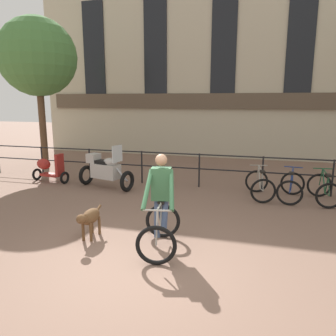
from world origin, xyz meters
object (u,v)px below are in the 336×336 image
object	(u,v)px
parked_motorcycle	(105,170)
parked_bicycle_mid_right	(324,189)
dog	(90,218)
parked_bicycle_near_lamp	(260,185)
cyclist_with_bike	(160,207)
parked_scooter	(49,168)
parked_bicycle_mid_left	(291,187)

from	to	relation	value
parked_motorcycle	parked_bicycle_mid_right	xyz separation A→B (m)	(6.18, 0.22, -0.20)
parked_motorcycle	parked_bicycle_mid_right	size ratio (longest dim) A/B	1.60
dog	parked_bicycle_near_lamp	bearing A→B (deg)	48.50
cyclist_with_bike	parked_bicycle_mid_right	distance (m)	5.01
parked_bicycle_near_lamp	parked_scooter	distance (m)	6.68
cyclist_with_bike	parked_scooter	bearing A→B (deg)	132.46
parked_bicycle_mid_left	cyclist_with_bike	bearing A→B (deg)	64.28
parked_bicycle_mid_left	parked_scooter	world-z (taller)	parked_scooter
parked_scooter	parked_bicycle_mid_left	bearing A→B (deg)	-80.71
parked_bicycle_mid_left	parked_bicycle_mid_right	size ratio (longest dim) A/B	1.04
parked_bicycle_mid_left	parked_scooter	xyz separation A→B (m)	(-7.49, -0.03, 0.10)
dog	parked_bicycle_mid_right	distance (m)	6.05
parked_motorcycle	parked_bicycle_mid_left	xyz separation A→B (m)	(5.36, 0.22, -0.20)
parked_bicycle_mid_left	dog	bearing A→B (deg)	51.82
dog	parked_bicycle_mid_right	bearing A→B (deg)	36.66
parked_bicycle_near_lamp	parked_scooter	size ratio (longest dim) A/B	0.91
cyclist_with_bike	parked_scooter	distance (m)	6.18
parked_bicycle_near_lamp	parked_bicycle_mid_left	world-z (taller)	same
dog	parked_motorcycle	world-z (taller)	parked_motorcycle
parked_bicycle_mid_left	parked_bicycle_mid_right	bearing A→B (deg)	-171.39
cyclist_with_bike	parked_motorcycle	bearing A→B (deg)	118.09
parked_motorcycle	parked_bicycle_mid_left	distance (m)	5.37
parked_bicycle_mid_right	parked_scooter	xyz separation A→B (m)	(-8.30, -0.03, 0.10)
cyclist_with_bike	dog	bearing A→B (deg)	169.53
parked_motorcycle	parked_bicycle_mid_right	world-z (taller)	parked_motorcycle
parked_bicycle_mid_right	parked_bicycle_mid_left	bearing A→B (deg)	-3.78
parked_motorcycle	parked_bicycle_mid_left	size ratio (longest dim) A/B	1.54
parked_bicycle_near_lamp	parked_bicycle_mid_right	size ratio (longest dim) A/B	1.05
dog	parked_motorcycle	xyz separation A→B (m)	(-1.40, 3.50, 0.14)
dog	parked_bicycle_mid_right	size ratio (longest dim) A/B	0.81
parked_bicycle_near_lamp	parked_scooter	bearing A→B (deg)	-9.62
parked_bicycle_near_lamp	parked_bicycle_mid_left	size ratio (longest dim) A/B	1.01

